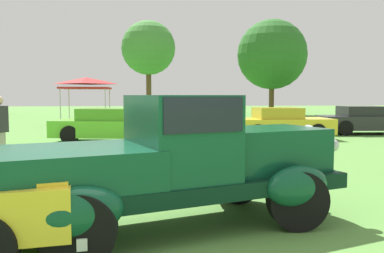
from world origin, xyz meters
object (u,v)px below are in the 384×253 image
show_car_lime (108,125)px  spectator_far_side (137,131)px  feature_pickup_truck (174,161)px  canopy_tent_left_field (86,82)px  show_car_yellow (280,124)px  show_car_charcoal (363,120)px

show_car_lime → spectator_far_side: (1.24, -5.97, 0.31)m
feature_pickup_truck → spectator_far_side: 4.01m
canopy_tent_left_field → show_car_yellow: bearing=-43.3°
show_car_yellow → canopy_tent_left_field: (-8.62, 8.12, 1.82)m
show_car_yellow → spectator_far_side: bearing=-130.4°
show_car_yellow → spectator_far_side: spectator_far_side is taller
spectator_far_side → canopy_tent_left_field: 14.83m
feature_pickup_truck → show_car_yellow: feature_pickup_truck is taller
feature_pickup_truck → canopy_tent_left_field: (-3.88, 18.34, 1.55)m
show_car_lime → canopy_tent_left_field: (-2.05, 8.41, 1.82)m
feature_pickup_truck → show_car_yellow: 11.27m
feature_pickup_truck → canopy_tent_left_field: bearing=101.9°
show_car_lime → show_car_yellow: bearing=2.5°
show_car_lime → feature_pickup_truck: bearing=-79.6°
show_car_yellow → canopy_tent_left_field: size_ratio=1.42×
spectator_far_side → show_car_charcoal: bearing=39.4°
show_car_charcoal → show_car_lime: bearing=-169.9°
feature_pickup_truck → show_car_charcoal: size_ratio=1.21×
feature_pickup_truck → spectator_far_side: bearing=98.4°
feature_pickup_truck → canopy_tent_left_field: size_ratio=1.75×
spectator_far_side → show_car_lime: bearing=101.7°
show_car_lime → show_car_yellow: 6.58m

